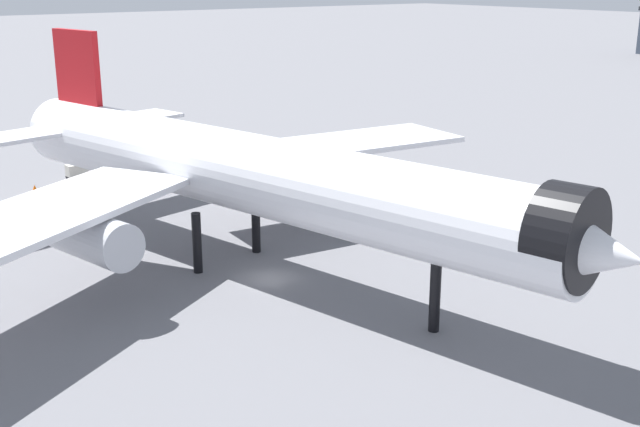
% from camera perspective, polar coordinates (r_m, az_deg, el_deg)
% --- Properties ---
extents(ground, '(900.00, 900.00, 0.00)m').
position_cam_1_polar(ground, '(66.00, -3.67, -4.67)').
color(ground, slate).
extents(airliner_near_gate, '(65.11, 58.46, 18.83)m').
position_cam_1_polar(airliner_near_gate, '(65.96, -5.31, 2.84)').
color(airliner_near_gate, white).
rests_on(airliner_near_gate, ground).
extents(baggage_cart_trailing, '(1.99, 2.44, 1.82)m').
position_cam_1_polar(baggage_cart_trailing, '(101.84, -16.95, 2.91)').
color(baggage_cart_trailing, black).
rests_on(baggage_cart_trailing, ground).
extents(traffic_cone_near_nose, '(0.61, 0.61, 0.77)m').
position_cam_1_polar(traffic_cone_near_nose, '(97.67, -19.68, 1.72)').
color(traffic_cone_near_nose, '#F2600C').
rests_on(traffic_cone_near_nose, ground).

